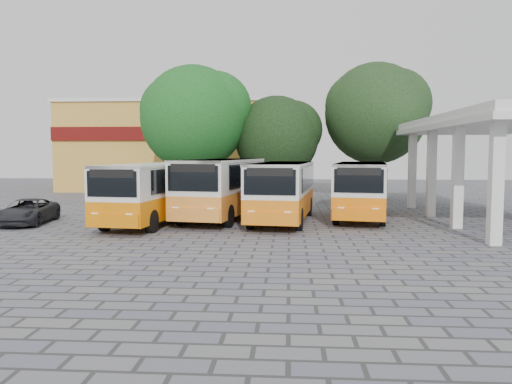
# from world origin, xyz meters

# --- Properties ---
(ground) EXTENTS (90.00, 90.00, 0.00)m
(ground) POSITION_xyz_m (0.00, 0.00, 0.00)
(ground) COLOR slate
(ground) RESTS_ON ground
(terminal_shelter) EXTENTS (6.80, 15.80, 5.40)m
(terminal_shelter) POSITION_xyz_m (10.50, 4.00, 4.91)
(terminal_shelter) COLOR silver
(terminal_shelter) RESTS_ON ground
(shophouse_block) EXTENTS (20.40, 10.40, 8.30)m
(shophouse_block) POSITION_xyz_m (-11.00, 25.99, 4.16)
(shophouse_block) COLOR gold
(shophouse_block) RESTS_ON ground
(bus_far_left) EXTENTS (3.52, 8.53, 2.98)m
(bus_far_left) POSITION_xyz_m (-6.82, 2.24, 1.72)
(bus_far_left) COLOR #DA6D00
(bus_far_left) RESTS_ON ground
(bus_centre_left) EXTENTS (4.08, 9.17, 3.18)m
(bus_centre_left) POSITION_xyz_m (-3.57, 4.25, 1.84)
(bus_centre_left) COLOR orange
(bus_centre_left) RESTS_ON ground
(bus_centre_right) EXTENTS (3.52, 8.65, 3.03)m
(bus_centre_right) POSITION_xyz_m (-0.34, 3.34, 1.75)
(bus_centre_right) COLOR orange
(bus_centre_right) RESTS_ON ground
(bus_far_right) EXTENTS (3.88, 8.64, 2.99)m
(bus_far_right) POSITION_xyz_m (3.85, 4.98, 1.73)
(bus_far_right) COLOR orange
(bus_far_right) RESTS_ON ground
(tree_left) EXTENTS (7.89, 7.52, 9.75)m
(tree_left) POSITION_xyz_m (-6.77, 13.58, 6.24)
(tree_left) COLOR black
(tree_left) RESTS_ON ground
(tree_middle) EXTENTS (6.47, 6.17, 7.71)m
(tree_middle) POSITION_xyz_m (-0.88, 14.94, 4.83)
(tree_middle) COLOR #402E19
(tree_middle) RESTS_ON ground
(tree_right) EXTENTS (7.89, 7.51, 10.20)m
(tree_right) POSITION_xyz_m (6.47, 15.94, 6.69)
(tree_right) COLOR #3F2E1A
(tree_right) RESTS_ON ground
(parked_car) EXTENTS (2.62, 4.67, 1.23)m
(parked_car) POSITION_xyz_m (-13.00, 1.81, 0.62)
(parked_car) COLOR #222227
(parked_car) RESTS_ON ground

